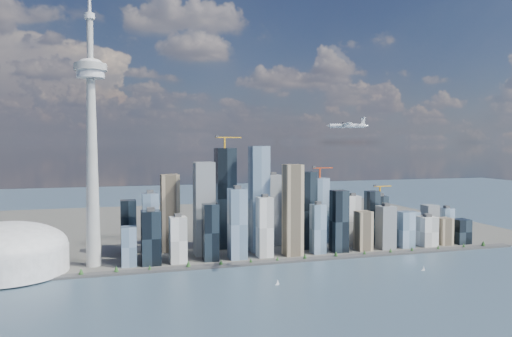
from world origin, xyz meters
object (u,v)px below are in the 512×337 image
object	(u,v)px
sailboat_west	(277,283)
sailboat_east	(423,269)
dome_stadium	(6,252)
airplane	(347,125)
needle_tower	(92,135)

from	to	relation	value
sailboat_west	sailboat_east	size ratio (longest dim) A/B	1.06
dome_stadium	airplane	world-z (taller)	airplane
needle_tower	airplane	world-z (taller)	needle_tower
dome_stadium	airplane	bearing A→B (deg)	-18.30
dome_stadium	sailboat_east	xyz separation A→B (m)	(691.54, -177.29, -36.58)
needle_tower	dome_stadium	distance (m)	241.40
sailboat_east	airplane	bearing A→B (deg)	-156.79
airplane	sailboat_east	world-z (taller)	airplane
needle_tower	airplane	size ratio (longest dim) A/B	8.06
dome_stadium	airplane	distance (m)	608.84
dome_stadium	needle_tower	bearing A→B (deg)	4.09
needle_tower	dome_stadium	world-z (taller)	needle_tower
sailboat_east	needle_tower	bearing A→B (deg)	-176.28
needle_tower	airplane	xyz separation A→B (m)	(401.91, -189.19, 15.53)
airplane	sailboat_east	size ratio (longest dim) A/B	7.66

